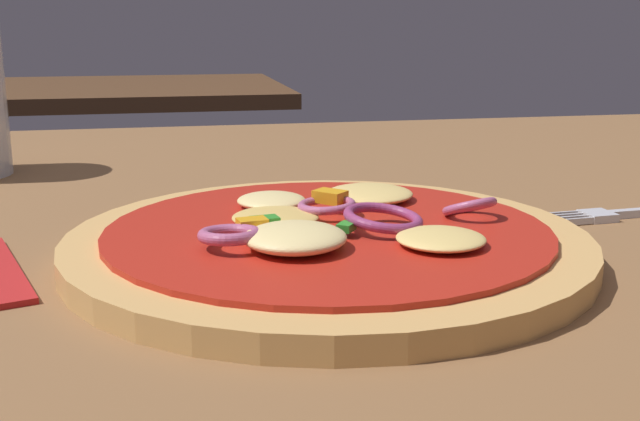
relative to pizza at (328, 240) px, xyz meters
The scene contains 3 objects.
dining_table 0.06m from the pizza, 159.79° to the right, with size 1.32×1.10×0.03m.
pizza is the anchor object (origin of this frame).
background_table 1.15m from the pizza, 99.35° to the left, with size 0.67×0.49×0.03m.
Camera 1 is at (-0.03, -0.37, 0.15)m, focal length 44.04 mm.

